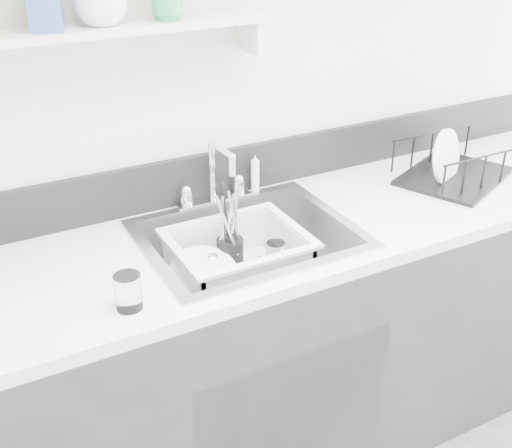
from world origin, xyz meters
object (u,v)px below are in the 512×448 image
counter_run (249,354)px  wash_tub (238,259)px  dish_rack (456,160)px  sink (248,260)px

counter_run → wash_tub: (-0.03, 0.02, 0.37)m
wash_tub → counter_run: bearing=-32.5°
dish_rack → wash_tub: bearing=157.1°
counter_run → dish_rack: bearing=1.9°
sink → wash_tub: sink is taller
counter_run → wash_tub: size_ratio=7.80×
counter_run → sink: 0.37m
sink → dish_rack: (0.86, 0.03, 0.16)m
dish_rack → sink: bearing=158.3°
sink → dish_rack: size_ratio=1.59×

